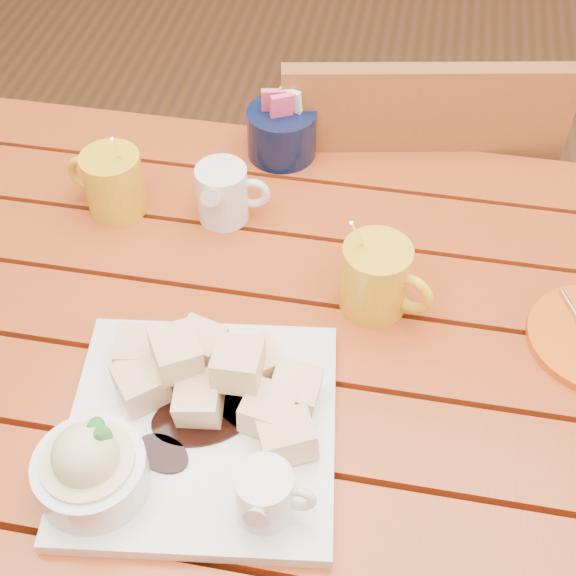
% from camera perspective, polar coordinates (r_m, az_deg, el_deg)
% --- Properties ---
extents(table, '(1.20, 0.79, 0.75)m').
position_cam_1_polar(table, '(1.04, -1.93, -6.92)').
color(table, maroon).
rests_on(table, ground).
extents(dessert_plate, '(0.32, 0.32, 0.11)m').
position_cam_1_polar(dessert_plate, '(0.84, -7.69, -9.94)').
color(dessert_plate, white).
rests_on(dessert_plate, table).
extents(coffee_mug_left, '(0.11, 0.08, 0.13)m').
position_cam_1_polar(coffee_mug_left, '(1.10, -12.39, 7.41)').
color(coffee_mug_left, gold).
rests_on(coffee_mug_left, table).
extents(coffee_mug_right, '(0.11, 0.08, 0.14)m').
position_cam_1_polar(coffee_mug_right, '(0.95, 6.37, 0.78)').
color(coffee_mug_right, gold).
rests_on(coffee_mug_right, table).
extents(cream_pitcher, '(0.10, 0.08, 0.08)m').
position_cam_1_polar(cream_pitcher, '(1.07, -4.60, 6.76)').
color(cream_pitcher, white).
rests_on(cream_pitcher, table).
extents(sugar_caddy, '(0.10, 0.10, 0.11)m').
position_cam_1_polar(sugar_caddy, '(1.17, -0.46, 11.07)').
color(sugar_caddy, black).
rests_on(sugar_caddy, table).
extents(chair_far, '(0.49, 0.49, 0.88)m').
position_cam_1_polar(chair_far, '(1.47, 7.75, 4.64)').
color(chair_far, brown).
rests_on(chair_far, ground).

